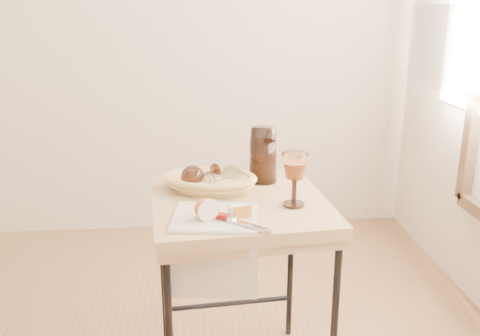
{
  "coord_description": "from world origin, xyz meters",
  "views": [
    {
      "loc": [
        0.46,
        -1.41,
        1.42
      ],
      "look_at": [
        0.61,
        0.27,
        0.88
      ],
      "focal_mm": 39.83,
      "sensor_mm": 36.0,
      "label": 1
    }
  ],
  "objects_px": {
    "bread_basket": "(210,182)",
    "goblet_lying_a": "(203,174)",
    "goblet_lying_b": "(223,178)",
    "pitcher": "(263,155)",
    "side_table": "(240,296)",
    "tea_towel": "(216,217)",
    "table_knife": "(234,219)",
    "wine_goblet": "(295,180)",
    "apple_half": "(206,208)"
  },
  "relations": [
    {
      "from": "goblet_lying_a",
      "to": "table_knife",
      "type": "relative_size",
      "value": 0.55
    },
    {
      "from": "side_table",
      "to": "goblet_lying_b",
      "type": "xyz_separation_m",
      "value": [
        -0.05,
        0.09,
        0.43
      ]
    },
    {
      "from": "apple_half",
      "to": "table_knife",
      "type": "bearing_deg",
      "value": -43.75
    },
    {
      "from": "wine_goblet",
      "to": "table_knife",
      "type": "distance_m",
      "value": 0.26
    },
    {
      "from": "bread_basket",
      "to": "wine_goblet",
      "type": "distance_m",
      "value": 0.33
    },
    {
      "from": "goblet_lying_b",
      "to": "pitcher",
      "type": "relative_size",
      "value": 0.48
    },
    {
      "from": "tea_towel",
      "to": "goblet_lying_b",
      "type": "xyz_separation_m",
      "value": [
        0.04,
        0.24,
        0.05
      ]
    },
    {
      "from": "tea_towel",
      "to": "wine_goblet",
      "type": "relative_size",
      "value": 1.45
    },
    {
      "from": "goblet_lying_b",
      "to": "pitcher",
      "type": "bearing_deg",
      "value": -10.62
    },
    {
      "from": "pitcher",
      "to": "table_knife",
      "type": "bearing_deg",
      "value": -85.43
    },
    {
      "from": "pitcher",
      "to": "wine_goblet",
      "type": "xyz_separation_m",
      "value": [
        0.07,
        -0.26,
        -0.01
      ]
    },
    {
      "from": "tea_towel",
      "to": "table_knife",
      "type": "bearing_deg",
      "value": -37.8
    },
    {
      "from": "side_table",
      "to": "table_knife",
      "type": "xyz_separation_m",
      "value": [
        -0.03,
        -0.21,
        0.39
      ]
    },
    {
      "from": "side_table",
      "to": "table_knife",
      "type": "relative_size",
      "value": 3.04
    },
    {
      "from": "tea_towel",
      "to": "table_knife",
      "type": "distance_m",
      "value": 0.08
    },
    {
      "from": "goblet_lying_a",
      "to": "bread_basket",
      "type": "bearing_deg",
      "value": 116.63
    },
    {
      "from": "apple_half",
      "to": "side_table",
      "type": "bearing_deg",
      "value": 33.99
    },
    {
      "from": "tea_towel",
      "to": "bread_basket",
      "type": "xyz_separation_m",
      "value": [
        -0.01,
        0.26,
        0.02
      ]
    },
    {
      "from": "wine_goblet",
      "to": "apple_half",
      "type": "distance_m",
      "value": 0.32
    },
    {
      "from": "tea_towel",
      "to": "table_knife",
      "type": "height_order",
      "value": "table_knife"
    },
    {
      "from": "side_table",
      "to": "wine_goblet",
      "type": "height_order",
      "value": "wine_goblet"
    },
    {
      "from": "bread_basket",
      "to": "pitcher",
      "type": "distance_m",
      "value": 0.23
    },
    {
      "from": "pitcher",
      "to": "apple_half",
      "type": "height_order",
      "value": "pitcher"
    },
    {
      "from": "tea_towel",
      "to": "goblet_lying_a",
      "type": "xyz_separation_m",
      "value": [
        -0.03,
        0.27,
        0.05
      ]
    },
    {
      "from": "tea_towel",
      "to": "table_knife",
      "type": "relative_size",
      "value": 1.08
    },
    {
      "from": "side_table",
      "to": "goblet_lying_a",
      "type": "distance_m",
      "value": 0.47
    },
    {
      "from": "bread_basket",
      "to": "pitcher",
      "type": "xyz_separation_m",
      "value": [
        0.2,
        0.08,
        0.08
      ]
    },
    {
      "from": "tea_towel",
      "to": "bread_basket",
      "type": "height_order",
      "value": "bread_basket"
    },
    {
      "from": "wine_goblet",
      "to": "goblet_lying_b",
      "type": "bearing_deg",
      "value": 143.84
    },
    {
      "from": "bread_basket",
      "to": "table_knife",
      "type": "distance_m",
      "value": 0.32
    },
    {
      "from": "side_table",
      "to": "wine_goblet",
      "type": "relative_size",
      "value": 4.1
    },
    {
      "from": "bread_basket",
      "to": "goblet_lying_a",
      "type": "xyz_separation_m",
      "value": [
        -0.03,
        0.01,
        0.03
      ]
    },
    {
      "from": "tea_towel",
      "to": "bread_basket",
      "type": "distance_m",
      "value": 0.26
    },
    {
      "from": "side_table",
      "to": "bread_basket",
      "type": "xyz_separation_m",
      "value": [
        -0.1,
        0.11,
        0.4
      ]
    },
    {
      "from": "bread_basket",
      "to": "wine_goblet",
      "type": "height_order",
      "value": "wine_goblet"
    },
    {
      "from": "goblet_lying_a",
      "to": "tea_towel",
      "type": "bearing_deg",
      "value": 60.1
    },
    {
      "from": "bread_basket",
      "to": "wine_goblet",
      "type": "bearing_deg",
      "value": -18.77
    },
    {
      "from": "bread_basket",
      "to": "apple_half",
      "type": "bearing_deg",
      "value": -79.6
    },
    {
      "from": "tea_towel",
      "to": "goblet_lying_b",
      "type": "height_order",
      "value": "goblet_lying_b"
    },
    {
      "from": "goblet_lying_a",
      "to": "goblet_lying_b",
      "type": "relative_size",
      "value": 1.14
    },
    {
      "from": "goblet_lying_b",
      "to": "apple_half",
      "type": "bearing_deg",
      "value": -145.69
    },
    {
      "from": "tea_towel",
      "to": "goblet_lying_b",
      "type": "bearing_deg",
      "value": 88.75
    },
    {
      "from": "bread_basket",
      "to": "goblet_lying_a",
      "type": "height_order",
      "value": "goblet_lying_a"
    },
    {
      "from": "bread_basket",
      "to": "goblet_lying_b",
      "type": "xyz_separation_m",
      "value": [
        0.04,
        -0.02,
        0.02
      ]
    },
    {
      "from": "side_table",
      "to": "goblet_lying_b",
      "type": "bearing_deg",
      "value": 119.64
    },
    {
      "from": "wine_goblet",
      "to": "tea_towel",
      "type": "bearing_deg",
      "value": -163.72
    },
    {
      "from": "bread_basket",
      "to": "goblet_lying_a",
      "type": "bearing_deg",
      "value": 168.77
    },
    {
      "from": "bread_basket",
      "to": "goblet_lying_b",
      "type": "height_order",
      "value": "goblet_lying_b"
    },
    {
      "from": "bread_basket",
      "to": "goblet_lying_b",
      "type": "bearing_deg",
      "value": -6.47
    },
    {
      "from": "side_table",
      "to": "tea_towel",
      "type": "relative_size",
      "value": 2.83
    }
  ]
}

